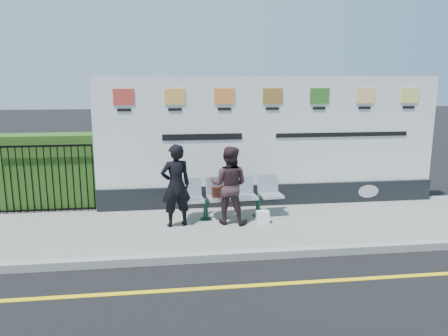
% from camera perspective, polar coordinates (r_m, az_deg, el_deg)
% --- Properties ---
extents(ground, '(80.00, 80.00, 0.00)m').
position_cam_1_polar(ground, '(6.97, 9.32, -14.62)').
color(ground, black).
extents(pavement, '(14.00, 3.00, 0.12)m').
position_cam_1_polar(pavement, '(9.18, 4.84, -7.51)').
color(pavement, gray).
rests_on(pavement, ground).
extents(kerb, '(14.00, 0.18, 0.14)m').
position_cam_1_polar(kerb, '(7.81, 7.21, -10.99)').
color(kerb, gray).
rests_on(kerb, ground).
extents(yellow_line, '(14.00, 0.10, 0.01)m').
position_cam_1_polar(yellow_line, '(6.97, 9.32, -14.59)').
color(yellow_line, yellow).
rests_on(yellow_line, ground).
extents(billboard, '(8.00, 0.30, 3.00)m').
position_cam_1_polar(billboard, '(10.24, 6.11, 2.33)').
color(billboard, black).
rests_on(billboard, pavement).
extents(hedge, '(2.35, 0.70, 1.70)m').
position_cam_1_polar(hedge, '(10.82, -21.71, -0.36)').
color(hedge, '#2B5218').
rests_on(hedge, pavement).
extents(railing, '(2.05, 0.06, 1.54)m').
position_cam_1_polar(railing, '(10.41, -22.27, -1.30)').
color(railing, black).
rests_on(railing, pavement).
extents(bench, '(2.24, 0.74, 0.47)m').
position_cam_1_polar(bench, '(9.41, 1.07, -5.10)').
color(bench, silver).
rests_on(bench, pavement).
extents(woman_left, '(0.70, 0.55, 1.68)m').
position_cam_1_polar(woman_left, '(8.80, -6.31, -2.28)').
color(woman_left, black).
rests_on(woman_left, pavement).
extents(woman_right, '(0.94, 0.84, 1.61)m').
position_cam_1_polar(woman_right, '(8.91, 0.68, -2.25)').
color(woman_right, '#322123').
rests_on(woman_right, pavement).
extents(handbag_brown, '(0.29, 0.13, 0.23)m').
position_cam_1_polar(handbag_brown, '(9.25, -0.67, -3.14)').
color(handbag_brown, black).
rests_on(handbag_brown, bench).
extents(carrier_bag_white, '(0.26, 0.16, 0.26)m').
position_cam_1_polar(carrier_bag_white, '(9.11, 5.07, -6.41)').
color(carrier_bag_white, white).
rests_on(carrier_bag_white, pavement).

